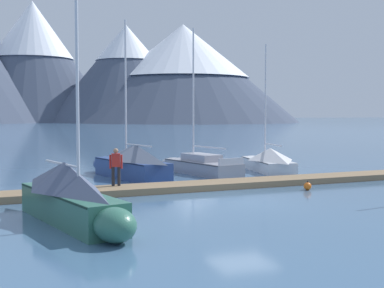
# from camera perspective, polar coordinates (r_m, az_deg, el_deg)

# --- Properties ---
(ground_plane) EXTENTS (700.00, 700.00, 0.00)m
(ground_plane) POSITION_cam_1_polar(r_m,az_deg,el_deg) (21.13, 5.49, -6.33)
(ground_plane) COLOR #426689
(mountain_shoulder_ridge) EXTENTS (66.23, 66.23, 49.88)m
(mountain_shoulder_ridge) POSITION_cam_1_polar(r_m,az_deg,el_deg) (228.41, -16.97, 8.95)
(mountain_shoulder_ridge) COLOR #424C60
(mountain_shoulder_ridge) RESTS_ON ground
(mountain_east_summit) EXTENTS (63.08, 63.08, 38.42)m
(mountain_east_summit) POSITION_cam_1_polar(r_m,az_deg,el_deg) (210.47, -7.17, 7.78)
(mountain_east_summit) COLOR #424C60
(mountain_east_summit) RESTS_ON ground
(mountain_rear_spur) EXTENTS (91.96, 91.96, 38.93)m
(mountain_rear_spur) POSITION_cam_1_polar(r_m,az_deg,el_deg) (210.32, -0.98, 8.08)
(mountain_rear_spur) COLOR #424C60
(mountain_rear_spur) RESTS_ON ground
(dock) EXTENTS (28.16, 3.66, 0.30)m
(dock) POSITION_cam_1_polar(r_m,az_deg,el_deg) (24.75, 1.56, -4.55)
(dock) COLOR #846B4C
(dock) RESTS_ON ground
(sailboat_second_berth) EXTENTS (3.07, 7.06, 8.17)m
(sailboat_second_berth) POSITION_cam_1_polar(r_m,az_deg,el_deg) (17.29, -13.05, -5.41)
(sailboat_second_berth) COLOR #336B56
(sailboat_second_berth) RESTS_ON ground
(sailboat_mid_dock_port) EXTENTS (3.45, 7.38, 8.69)m
(sailboat_mid_dock_port) POSITION_cam_1_polar(r_m,az_deg,el_deg) (28.99, -6.83, -1.94)
(sailboat_mid_dock_port) COLOR navy
(sailboat_mid_dock_port) RESTS_ON ground
(sailboat_mid_dock_starboard) EXTENTS (3.35, 7.17, 8.62)m
(sailboat_mid_dock_starboard) POSITION_cam_1_polar(r_m,az_deg,el_deg) (31.11, 0.55, -2.28)
(sailboat_mid_dock_starboard) COLOR #93939E
(sailboat_mid_dock_starboard) RESTS_ON ground
(sailboat_far_berth) EXTENTS (2.77, 7.06, 7.85)m
(sailboat_far_berth) POSITION_cam_1_polar(r_m,az_deg,el_deg) (32.83, 8.14, -1.70)
(sailboat_far_berth) COLOR silver
(sailboat_far_berth) RESTS_ON ground
(person_on_dock) EXTENTS (0.58, 0.31, 1.69)m
(person_on_dock) POSITION_cam_1_polar(r_m,az_deg,el_deg) (23.63, -8.31, -2.24)
(person_on_dock) COLOR #232328
(person_on_dock) RESTS_ON dock
(mooring_buoy_channel_marker) EXTENTS (0.36, 0.36, 0.44)m
(mooring_buoy_channel_marker) POSITION_cam_1_polar(r_m,az_deg,el_deg) (24.80, 12.51, -4.52)
(mooring_buoy_channel_marker) COLOR orange
(mooring_buoy_channel_marker) RESTS_ON ground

